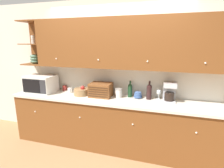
# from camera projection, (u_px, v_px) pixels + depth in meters

# --- Properties ---
(ground_plane) EXTENTS (24.00, 24.00, 0.00)m
(ground_plane) POSITION_uv_depth(u_px,v_px,m) (115.00, 137.00, 3.51)
(ground_plane) COLOR #9E754C
(wall_back) EXTENTS (5.99, 0.06, 2.60)m
(wall_back) POSITION_uv_depth(u_px,v_px,m) (116.00, 73.00, 3.24)
(wall_back) COLOR beige
(wall_back) RESTS_ON ground_plane
(counter_unit) EXTENTS (3.61, 0.62, 0.92)m
(counter_unit) POSITION_uv_depth(u_px,v_px,m) (111.00, 123.00, 3.13)
(counter_unit) COLOR brown
(counter_unit) RESTS_ON ground_plane
(backsplash_panel) EXTENTS (3.59, 0.01, 0.51)m
(backsplash_panel) POSITION_uv_depth(u_px,v_px,m) (115.00, 80.00, 3.23)
(backsplash_panel) COLOR silver
(backsplash_panel) RESTS_ON counter_unit
(upper_cabinets) EXTENTS (3.59, 0.38, 0.82)m
(upper_cabinets) POSITION_uv_depth(u_px,v_px,m) (122.00, 44.00, 2.87)
(upper_cabinets) COLOR brown
(upper_cabinets) RESTS_ON backsplash_panel
(microwave) EXTENTS (0.53, 0.40, 0.32)m
(microwave) POSITION_uv_depth(u_px,v_px,m) (41.00, 84.00, 3.37)
(microwave) COLOR silver
(microwave) RESTS_ON counter_unit
(mug) EXTENTS (0.09, 0.08, 0.09)m
(mug) POSITION_uv_depth(u_px,v_px,m) (65.00, 88.00, 3.51)
(mug) COLOR #B73D38
(mug) RESTS_ON counter_unit
(mug_blue_second) EXTENTS (0.09, 0.08, 0.09)m
(mug_blue_second) POSITION_uv_depth(u_px,v_px,m) (70.00, 90.00, 3.35)
(mug_blue_second) COLOR silver
(mug_blue_second) RESTS_ON counter_unit
(fruit_basket) EXTENTS (0.28, 0.28, 0.18)m
(fruit_basket) POSITION_uv_depth(u_px,v_px,m) (82.00, 92.00, 3.19)
(fruit_basket) COLOR #937047
(fruit_basket) RESTS_ON counter_unit
(bread_box) EXTENTS (0.38, 0.30, 0.24)m
(bread_box) POSITION_uv_depth(u_px,v_px,m) (101.00, 90.00, 3.10)
(bread_box) COLOR brown
(bread_box) RESTS_ON counter_unit
(storage_canister) EXTENTS (0.12, 0.12, 0.16)m
(storage_canister) POSITION_uv_depth(u_px,v_px,m) (119.00, 93.00, 3.05)
(storage_canister) COLOR silver
(storage_canister) RESTS_ON counter_unit
(second_wine_bottle) EXTENTS (0.08, 0.08, 0.29)m
(second_wine_bottle) POSITION_uv_depth(u_px,v_px,m) (130.00, 90.00, 3.06)
(second_wine_bottle) COLOR #19381E
(second_wine_bottle) RESTS_ON counter_unit
(bowl_stack_on_counter) EXTENTS (0.15, 0.15, 0.12)m
(bowl_stack_on_counter) POSITION_uv_depth(u_px,v_px,m) (138.00, 95.00, 3.02)
(bowl_stack_on_counter) COLOR #3D5B93
(bowl_stack_on_counter) RESTS_ON counter_unit
(wine_bottle) EXTENTS (0.09, 0.09, 0.32)m
(wine_bottle) POSITION_uv_depth(u_px,v_px,m) (149.00, 91.00, 2.94)
(wine_bottle) COLOR black
(wine_bottle) RESTS_ON counter_unit
(wine_glass) EXTENTS (0.07, 0.07, 0.18)m
(wine_glass) POSITION_uv_depth(u_px,v_px,m) (159.00, 92.00, 2.93)
(wine_glass) COLOR silver
(wine_glass) RESTS_ON counter_unit
(coffee_maker) EXTENTS (0.20, 0.24, 0.32)m
(coffee_maker) POSITION_uv_depth(u_px,v_px,m) (169.00, 92.00, 2.83)
(coffee_maker) COLOR #B7B7BC
(coffee_maker) RESTS_ON counter_unit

